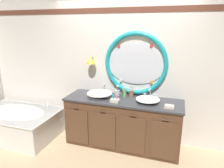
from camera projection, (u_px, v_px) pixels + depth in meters
ground_plane at (113, 150)px, 3.53m from camera, size 14.00×14.00×0.00m
back_wall_assembly at (124, 69)px, 3.70m from camera, size 6.40×0.26×2.60m
vanity_counter at (123, 122)px, 3.60m from camera, size 2.00×0.65×0.86m
bathtub at (17, 121)px, 3.93m from camera, size 1.53×0.97×0.60m
sink_basin_left at (99, 93)px, 3.57m from camera, size 0.44×0.44×0.13m
sink_basin_right at (148, 99)px, 3.32m from camera, size 0.39×0.39×0.11m
faucet_set_left at (104, 89)px, 3.80m from camera, size 0.20×0.12×0.18m
faucet_set_right at (150, 94)px, 3.54m from camera, size 0.23×0.15×0.18m
toothbrush_holder_left at (117, 92)px, 3.67m from camera, size 0.09×0.09×0.19m
toothbrush_holder_right at (131, 93)px, 3.62m from camera, size 0.09×0.09×0.21m
soap_dispenser at (125, 92)px, 3.59m from camera, size 0.07×0.07×0.18m
folded_hand_towel at (169, 107)px, 3.11m from camera, size 0.14×0.11×0.04m
toiletry_basket at (115, 100)px, 3.34m from camera, size 0.14×0.10×0.13m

